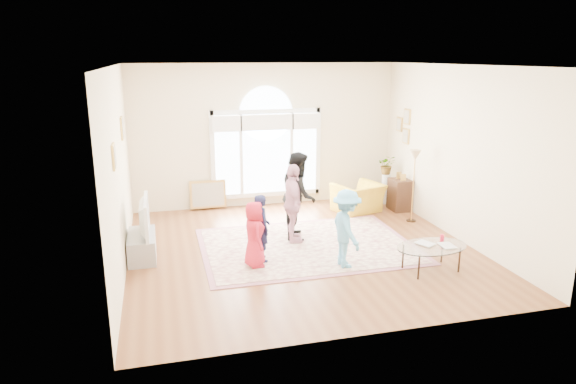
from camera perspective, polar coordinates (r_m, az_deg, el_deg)
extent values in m
plane|color=brown|center=(9.23, 1.55, -6.37)|extent=(6.00, 6.00, 0.00)
plane|color=beige|center=(11.65, -2.46, 6.26)|extent=(6.00, 0.00, 6.00)
plane|color=beige|center=(6.04, 9.47, -2.18)|extent=(6.00, 0.00, 6.00)
plane|color=beige|center=(8.48, -18.29, 2.22)|extent=(0.00, 6.00, 6.00)
plane|color=beige|center=(10.02, 18.40, 4.08)|extent=(0.00, 6.00, 6.00)
plane|color=white|center=(8.60, 1.70, 13.90)|extent=(6.00, 6.00, 0.00)
cube|color=white|center=(11.89, -2.35, -0.21)|extent=(2.50, 0.08, 0.10)
cube|color=white|center=(11.54, -2.45, 8.93)|extent=(2.50, 0.08, 0.10)
cube|color=white|center=(11.49, -8.37, 3.97)|extent=(0.10, 0.08, 2.00)
cube|color=white|center=(11.99, 3.33, 4.56)|extent=(0.10, 0.08, 2.00)
cube|color=#C6E2FF|center=(11.53, -6.77, 4.06)|extent=(0.55, 0.02, 1.80)
cube|color=#C6E2FF|center=(11.89, 1.83, 4.49)|extent=(0.55, 0.02, 1.80)
cube|color=#C6E2FF|center=(11.68, -2.40, 4.29)|extent=(1.10, 0.02, 1.80)
cylinder|color=#C6E2FF|center=(11.54, -2.45, 8.69)|extent=(1.20, 0.02, 1.20)
cube|color=white|center=(11.56, -5.23, 4.14)|extent=(0.07, 0.04, 1.80)
cube|color=white|center=(11.80, 0.40, 4.42)|extent=(0.07, 0.04, 1.80)
cube|color=white|center=(11.34, -6.82, 7.57)|extent=(0.65, 0.12, 0.35)
cube|color=white|center=(11.49, -2.36, 7.75)|extent=(1.20, 0.12, 0.35)
cube|color=white|center=(11.71, 1.97, 7.89)|extent=(0.65, 0.12, 0.35)
cube|color=tan|center=(9.67, -17.97, 6.76)|extent=(0.03, 0.34, 0.40)
cube|color=#ADA38E|center=(9.67, -17.86, 6.76)|extent=(0.01, 0.28, 0.34)
cube|color=tan|center=(7.52, -18.79, 3.74)|extent=(0.03, 0.30, 0.36)
cube|color=#ADA38E|center=(7.51, -18.65, 3.75)|extent=(0.01, 0.24, 0.30)
cube|color=tan|center=(11.70, 13.10, 8.15)|extent=(0.03, 0.28, 0.34)
cube|color=#ADA38E|center=(11.69, 13.02, 8.15)|extent=(0.01, 0.22, 0.28)
cube|color=tan|center=(11.75, 12.98, 6.07)|extent=(0.03, 0.28, 0.34)
cube|color=#ADA38E|center=(11.75, 12.90, 6.07)|extent=(0.01, 0.22, 0.28)
cube|color=tan|center=(12.03, 12.28, 7.37)|extent=(0.03, 0.26, 0.32)
cube|color=#ADA38E|center=(12.02, 12.20, 7.37)|extent=(0.01, 0.20, 0.26)
cube|color=beige|center=(9.37, 2.14, -5.98)|extent=(3.60, 2.60, 0.02)
cube|color=#9B5E6C|center=(9.38, 2.14, -6.00)|extent=(3.80, 2.80, 0.01)
cube|color=gray|center=(9.14, -15.91, -5.80)|extent=(0.45, 1.00, 0.42)
imported|color=black|center=(8.97, -16.14, -2.68)|extent=(0.14, 1.08, 0.62)
cube|color=#53B0CD|center=(8.97, -15.57, -2.64)|extent=(0.02, 0.89, 0.50)
ellipsoid|color=silver|center=(8.53, 15.69, -5.85)|extent=(1.28, 0.90, 0.02)
cylinder|color=black|center=(8.99, 16.74, -6.29)|extent=(0.03, 0.03, 0.40)
cylinder|color=black|center=(8.56, 12.65, -7.08)|extent=(0.03, 0.03, 0.40)
cylinder|color=black|center=(8.67, 18.50, -7.21)|extent=(0.03, 0.03, 0.40)
cylinder|color=black|center=(8.23, 14.34, -8.10)|extent=(0.03, 0.03, 0.40)
imported|color=#B2A58C|center=(8.47, 14.59, -5.75)|extent=(0.32, 0.36, 0.03)
imported|color=#B2A58C|center=(8.52, 16.64, -5.79)|extent=(0.23, 0.30, 0.02)
cylinder|color=red|center=(8.75, 16.74, -4.92)|extent=(0.07, 0.07, 0.12)
imported|color=gold|center=(11.42, 7.78, -0.64)|extent=(1.18, 1.11, 0.63)
cube|color=black|center=(11.70, 12.31, -0.29)|extent=(0.40, 0.50, 0.70)
cylinder|color=black|center=(11.05, 13.51, -3.10)|extent=(0.20, 0.20, 0.02)
cylinder|color=gold|center=(10.87, 13.72, 0.23)|extent=(0.02, 0.02, 1.35)
cone|color=#CCB284|center=(10.71, 13.96, 3.98)|extent=(0.25, 0.25, 0.22)
cylinder|color=white|center=(12.15, 10.81, 0.35)|extent=(0.20, 0.20, 0.70)
imported|color=#33722D|center=(12.02, 10.94, 2.99)|extent=(0.49, 0.46, 0.44)
cube|color=tan|center=(11.71, -8.82, -1.90)|extent=(0.80, 0.14, 0.62)
imported|color=red|center=(8.33, -3.76, -4.69)|extent=(0.35, 0.54, 1.09)
imported|color=#171A3A|center=(8.54, -2.92, -3.98)|extent=(0.30, 0.43, 1.14)
imported|color=black|center=(9.58, 1.21, -0.33)|extent=(0.79, 0.91, 1.63)
imported|color=#EFA5BC|center=(9.33, 0.55, -1.28)|extent=(0.43, 0.88, 1.46)
imported|color=#60B5E8|center=(8.32, 6.51, -4.05)|extent=(0.50, 0.84, 1.28)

